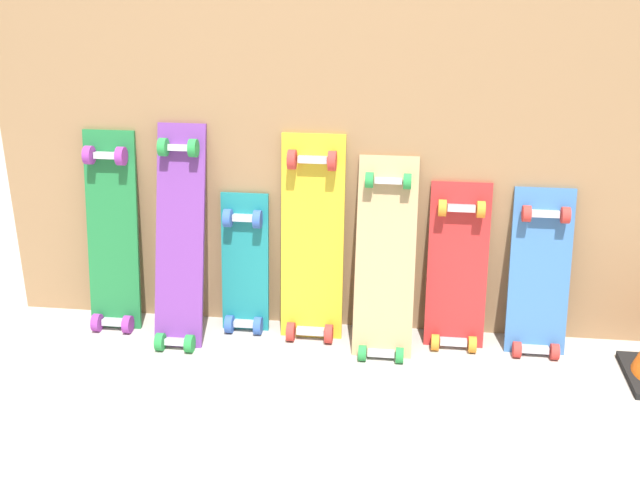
% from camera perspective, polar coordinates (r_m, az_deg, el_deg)
% --- Properties ---
extents(ground_plane, '(12.00, 12.00, 0.00)m').
position_cam_1_polar(ground_plane, '(3.03, 0.16, -6.60)').
color(ground_plane, '#B2AAA0').
extents(plywood_wall_panel, '(2.46, 0.04, 1.55)m').
position_cam_1_polar(plywood_wall_panel, '(2.81, 0.34, 8.14)').
color(plywood_wall_panel, '#99724C').
rests_on(plywood_wall_panel, ground).
extents(skateboard_green, '(0.20, 0.20, 0.82)m').
position_cam_1_polar(skateboard_green, '(3.05, -15.07, 0.03)').
color(skateboard_green, '#1E7238').
rests_on(skateboard_green, ground).
extents(skateboard_purple, '(0.18, 0.31, 0.86)m').
position_cam_1_polar(skateboard_purple, '(2.89, -10.33, -0.39)').
color(skateboard_purple, '#6B338C').
rests_on(skateboard_purple, ground).
extents(skateboard_teal, '(0.18, 0.15, 0.60)m').
position_cam_1_polar(skateboard_teal, '(2.96, -5.55, -2.25)').
color(skateboard_teal, '#197A7F').
rests_on(skateboard_teal, ground).
extents(skateboard_yellow, '(0.23, 0.18, 0.83)m').
position_cam_1_polar(skateboard_yellow, '(2.86, -0.59, -0.49)').
color(skateboard_yellow, gold).
rests_on(skateboard_yellow, ground).
extents(skateboard_natural, '(0.22, 0.29, 0.77)m').
position_cam_1_polar(skateboard_natural, '(2.80, 4.81, -2.00)').
color(skateboard_natural, tan).
rests_on(skateboard_natural, ground).
extents(skateboard_red, '(0.22, 0.19, 0.67)m').
position_cam_1_polar(skateboard_red, '(2.88, 10.07, -2.55)').
color(skateboard_red, '#B22626').
rests_on(skateboard_red, ground).
extents(skateboard_blue, '(0.22, 0.20, 0.67)m').
position_cam_1_polar(skateboard_blue, '(2.90, 15.85, -2.96)').
color(skateboard_blue, '#386BAD').
rests_on(skateboard_blue, ground).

